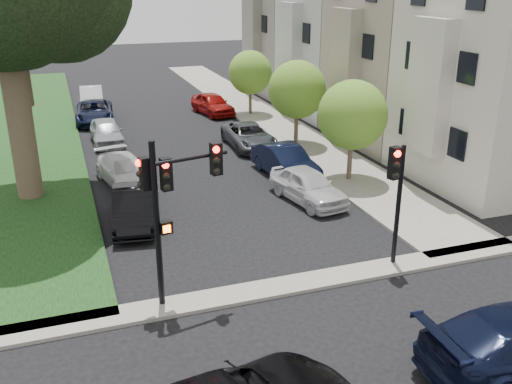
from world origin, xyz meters
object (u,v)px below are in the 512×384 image
object	(u,v)px
car_parked_1	(285,162)
car_parked_3	(213,104)
traffic_signal_main	(169,194)
small_tree_b	(297,90)
car_parked_2	(249,136)
car_parked_8	(95,112)
car_parked_9	(92,97)
car_parked_0	(308,185)
traffic_signal_secondary	(397,184)
small_tree_a	(352,115)
car_parked_6	(125,171)
car_parked_5	(133,207)
car_parked_7	(107,132)
small_tree_c	(250,73)

from	to	relation	value
car_parked_1	car_parked_3	size ratio (longest dim) A/B	1.06
traffic_signal_main	car_parked_1	bearing A→B (deg)	52.22
small_tree_b	car_parked_2	bearing A→B (deg)	167.61
car_parked_8	car_parked_9	size ratio (longest dim) A/B	1.13
car_parked_0	car_parked_2	size ratio (longest dim) A/B	0.88
traffic_signal_secondary	car_parked_9	size ratio (longest dim) A/B	0.93
car_parked_2	car_parked_9	xyz separation A→B (m)	(-7.31, 13.31, 0.07)
car_parked_2	small_tree_a	bearing A→B (deg)	-68.41
small_tree_b	car_parked_1	size ratio (longest dim) A/B	1.04
car_parked_3	car_parked_9	size ratio (longest dim) A/B	0.97
traffic_signal_main	car_parked_3	size ratio (longest dim) A/B	1.16
car_parked_3	car_parked_6	size ratio (longest dim) A/B	0.95
small_tree_a	car_parked_5	distance (m)	10.34
traffic_signal_main	car_parked_2	xyz separation A→B (m)	(7.08, 14.38, -2.72)
car_parked_3	car_parked_1	bearing A→B (deg)	-101.38
traffic_signal_main	car_parked_0	xyz separation A→B (m)	(6.82, 6.00, -2.66)
car_parked_0	car_parked_3	distance (m)	16.72
car_parked_6	car_parked_5	bearing A→B (deg)	-104.06
car_parked_2	car_parked_6	size ratio (longest dim) A/B	1.05
traffic_signal_main	car_parked_9	bearing A→B (deg)	90.48
car_parked_3	car_parked_0	bearing A→B (deg)	-102.21
car_parked_9	car_parked_0	bearing A→B (deg)	-68.63
traffic_signal_main	car_parked_0	distance (m)	9.46
car_parked_6	car_parked_7	xyz separation A→B (m)	(-0.12, 6.98, 0.06)
car_parked_6	car_parked_2	bearing A→B (deg)	17.01
car_parked_6	traffic_signal_main	bearing A→B (deg)	-100.56
small_tree_c	car_parked_3	xyz separation A→B (m)	(-2.31, 1.10, -2.13)
car_parked_2	car_parked_9	bearing A→B (deg)	119.69
car_parked_2	small_tree_b	bearing A→B (deg)	-11.49
small_tree_a	small_tree_c	distance (m)	13.95
small_tree_a	car_parked_5	size ratio (longest dim) A/B	1.10
car_parked_8	car_parked_6	bearing A→B (deg)	-83.78
car_parked_1	car_parked_6	xyz separation A→B (m)	(-7.16, 1.45, -0.10)
small_tree_c	car_parked_3	bearing A→B (deg)	154.51
car_parked_3	car_parked_8	world-z (taller)	car_parked_3
small_tree_a	traffic_signal_secondary	size ratio (longest dim) A/B	1.15
car_parked_3	car_parked_5	distance (m)	18.36
traffic_signal_main	car_parked_6	size ratio (longest dim) A/B	1.10
small_tree_c	car_parked_2	bearing A→B (deg)	-109.33
car_parked_5	car_parked_6	bearing A→B (deg)	94.50
car_parked_2	car_parked_8	distance (m)	11.41
car_parked_0	small_tree_c	bearing A→B (deg)	70.00
small_tree_c	car_parked_1	distance (m)	12.86
small_tree_b	car_parked_8	distance (m)	13.79
small_tree_c	traffic_signal_main	distance (m)	23.66
traffic_signal_main	car_parked_7	bearing A→B (deg)	90.56
car_parked_7	traffic_signal_secondary	bearing A→B (deg)	-68.42
traffic_signal_main	car_parked_2	size ratio (longest dim) A/B	1.05
traffic_signal_main	car_parked_1	size ratio (longest dim) A/B	1.09
small_tree_c	car_parked_9	distance (m)	11.77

